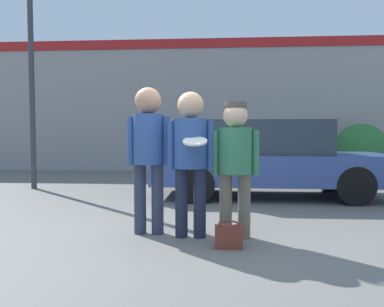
# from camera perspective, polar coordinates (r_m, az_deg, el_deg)

# --- Properties ---
(ground_plane) EXTENTS (56.00, 56.00, 0.00)m
(ground_plane) POSITION_cam_1_polar(r_m,az_deg,el_deg) (4.52, -2.69, -12.98)
(ground_plane) COLOR #66635E
(storefront_building) EXTENTS (24.00, 0.22, 4.31)m
(storefront_building) POSITION_cam_1_polar(r_m,az_deg,el_deg) (12.38, 1.76, 7.43)
(storefront_building) COLOR gray
(storefront_building) RESTS_ON ground
(person_left) EXTENTS (0.54, 0.37, 1.81)m
(person_left) POSITION_cam_1_polar(r_m,az_deg,el_deg) (4.64, -6.66, 1.23)
(person_left) COLOR #2D3347
(person_left) RESTS_ON ground
(person_middle_with_frisbee) EXTENTS (0.56, 0.61, 1.74)m
(person_middle_with_frisbee) POSITION_cam_1_polar(r_m,az_deg,el_deg) (4.45, -0.22, 0.59)
(person_middle_with_frisbee) COLOR #1E2338
(person_middle_with_frisbee) RESTS_ON ground
(person_right) EXTENTS (0.56, 0.39, 1.62)m
(person_right) POSITION_cam_1_polar(r_m,az_deg,el_deg) (4.46, 6.60, -0.45)
(person_right) COLOR #665B4C
(person_right) RESTS_ON ground
(parked_car_near) EXTENTS (4.46, 1.77, 1.50)m
(parked_car_near) POSITION_cam_1_polar(r_m,az_deg,el_deg) (7.48, 11.41, -0.79)
(parked_car_near) COLOR #334784
(parked_car_near) RESTS_ON ground
(street_lamp) EXTENTS (1.59, 0.35, 6.62)m
(street_lamp) POSITION_cam_1_polar(r_m,az_deg,el_deg) (9.45, -21.95, 20.02)
(street_lamp) COLOR #38383D
(street_lamp) RESTS_ON ground
(shrub) EXTENTS (1.53, 1.53, 1.53)m
(shrub) POSITION_cam_1_polar(r_m,az_deg,el_deg) (12.14, 24.32, 0.55)
(shrub) COLOR #2D6B33
(shrub) RESTS_ON ground
(handbag) EXTENTS (0.30, 0.23, 0.28)m
(handbag) POSITION_cam_1_polar(r_m,az_deg,el_deg) (4.19, 5.60, -12.38)
(handbag) COLOR brown
(handbag) RESTS_ON ground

